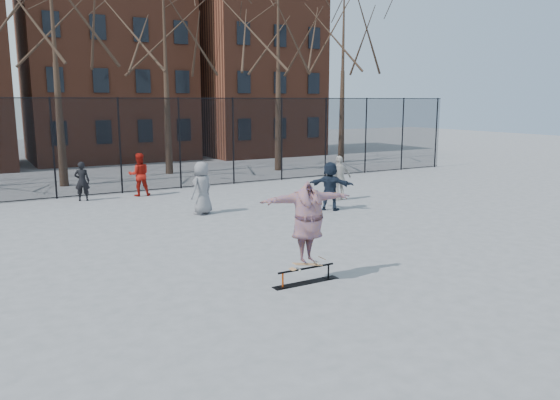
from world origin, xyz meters
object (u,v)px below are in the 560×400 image
skateboard (307,265)px  bystander_black (82,181)px  bystander_red (139,175)px  bystander_navy (330,186)px  bystander_white (340,178)px  skate_rail (306,277)px  bystander_extra (202,188)px  skater (308,224)px

skateboard → bystander_black: size_ratio=0.48×
bystander_black → bystander_red: (2.24, 0.00, 0.11)m
bystander_black → bystander_navy: 9.66m
skateboard → bystander_red: bystander_red is taller
bystander_black → bystander_red: 2.24m
bystander_red → bystander_white: 8.15m
bystander_red → skateboard: bearing=99.2°
bystander_red → skate_rail: bearing=99.0°
skate_rail → bystander_white: size_ratio=0.90×
skateboard → bystander_red: (-0.05, 12.56, 0.49)m
bystander_white → skateboard: bearing=52.2°
skateboard → bystander_white: bearing=49.9°
skateboard → bystander_navy: 7.99m
skateboard → bystander_extra: 7.92m
skate_rail → bystander_red: bearing=90.1°
bystander_red → bystander_extra: 4.77m
bystander_white → bystander_extra: size_ratio=0.96×
skater → bystander_extra: (0.79, 7.86, -0.39)m
bystander_navy → bystander_black: bearing=8.5°
skater → bystander_white: skater is taller
bystander_white → bystander_black: bearing=-26.9°
bystander_extra → skater: bearing=57.8°
skateboard → bystander_white: (6.46, 7.67, 0.48)m
skateboard → bystander_navy: (4.99, 6.22, 0.48)m
skate_rail → bystander_black: bearing=100.2°
bystander_white → skate_rail: bearing=52.0°
skate_rail → bystander_navy: (5.02, 6.22, 0.74)m
skate_rail → bystander_white: bystander_white is taller
bystander_black → bystander_white: size_ratio=0.88×
bystander_black → bystander_red: bearing=-162.8°
bystander_red → bystander_extra: bearing=109.1°
skater → bystander_black: (-2.30, 12.56, -0.53)m
skate_rail → bystander_white: bearing=49.8°
bystander_extra → bystander_black: bearing=-83.1°
bystander_white → bystander_extra: bystander_extra is taller
bystander_black → bystander_red: bystander_red is taller
skateboard → skater: skater is taller
bystander_navy → bystander_extra: (-4.20, 1.64, 0.04)m
skate_rail → skateboard: size_ratio=2.12×
bystander_extra → bystander_red: bearing=-106.3°
skate_rail → bystander_navy: bystander_navy is taller
skateboard → bystander_red: bearing=90.3°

